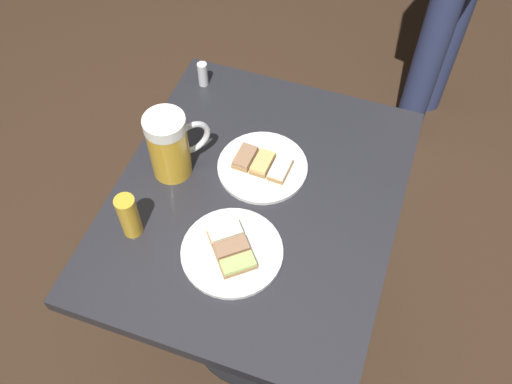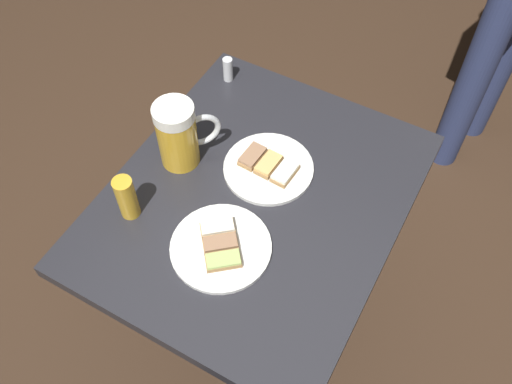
{
  "view_description": "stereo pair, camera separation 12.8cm",
  "coord_description": "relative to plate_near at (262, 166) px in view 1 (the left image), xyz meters",
  "views": [
    {
      "loc": [
        0.25,
        -0.7,
        1.8
      ],
      "look_at": [
        0.0,
        0.0,
        0.76
      ],
      "focal_mm": 39.55,
      "sensor_mm": 36.0,
      "label": 1
    },
    {
      "loc": [
        0.36,
        -0.65,
        1.8
      ],
      "look_at": [
        0.0,
        0.0,
        0.76
      ],
      "focal_mm": 39.55,
      "sensor_mm": 36.0,
      "label": 2
    }
  ],
  "objects": [
    {
      "name": "cafe_table",
      "position": [
        0.01,
        -0.08,
        -0.18
      ],
      "size": [
        0.65,
        0.78,
        0.74
      ],
      "color": "black",
      "rests_on": "ground_plane"
    },
    {
      "name": "beer_glass_small",
      "position": [
        -0.21,
        -0.26,
        0.05
      ],
      "size": [
        0.04,
        0.04,
        0.11
      ],
      "primitive_type": "cylinder",
      "color": "gold",
      "rests_on": "cafe_table"
    },
    {
      "name": "plate_far",
      "position": [
        0.01,
        -0.24,
        -0.0
      ],
      "size": [
        0.22,
        0.22,
        0.03
      ],
      "color": "white",
      "rests_on": "cafe_table"
    },
    {
      "name": "salt_shaker",
      "position": [
        -0.24,
        0.22,
        0.03
      ],
      "size": [
        0.03,
        0.03,
        0.07
      ],
      "primitive_type": "cylinder",
      "color": "silver",
      "rests_on": "cafe_table"
    },
    {
      "name": "plate_near",
      "position": [
        0.0,
        0.0,
        0.0
      ],
      "size": [
        0.22,
        0.22,
        0.03
      ],
      "color": "white",
      "rests_on": "cafe_table"
    },
    {
      "name": "ground_plane",
      "position": [
        0.01,
        -0.08,
        -0.75
      ],
      "size": [
        6.0,
        6.0,
        0.0
      ],
      "primitive_type": "plane",
      "color": "#382619"
    },
    {
      "name": "beer_mug",
      "position": [
        -0.2,
        -0.07,
        0.08
      ],
      "size": [
        0.12,
        0.13,
        0.17
      ],
      "color": "gold",
      "rests_on": "cafe_table"
    }
  ]
}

